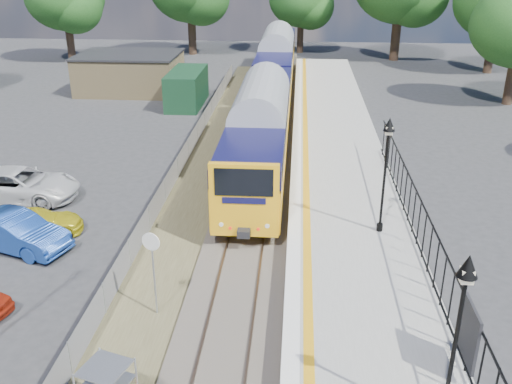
# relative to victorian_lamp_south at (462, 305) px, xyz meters

# --- Properties ---
(ground) EXTENTS (120.00, 120.00, 0.00)m
(ground) POSITION_rel_victorian_lamp_south_xyz_m (-5.50, 4.00, -4.30)
(ground) COLOR #2D2D30
(ground) RESTS_ON ground
(track_bed) EXTENTS (5.90, 80.00, 0.29)m
(track_bed) POSITION_rel_victorian_lamp_south_xyz_m (-5.97, 13.67, -4.21)
(track_bed) COLOR #473F38
(track_bed) RESTS_ON ground
(platform) EXTENTS (5.00, 70.00, 0.90)m
(platform) POSITION_rel_victorian_lamp_south_xyz_m (-1.30, 12.00, -3.85)
(platform) COLOR gray
(platform) RESTS_ON ground
(platform_edge) EXTENTS (0.90, 70.00, 0.01)m
(platform_edge) POSITION_rel_victorian_lamp_south_xyz_m (-3.36, 12.00, -3.39)
(platform_edge) COLOR silver
(platform_edge) RESTS_ON platform
(victorian_lamp_south) EXTENTS (0.44, 0.44, 4.60)m
(victorian_lamp_south) POSITION_rel_victorian_lamp_south_xyz_m (0.00, 0.00, 0.00)
(victorian_lamp_south) COLOR black
(victorian_lamp_south) RESTS_ON platform
(victorian_lamp_north) EXTENTS (0.44, 0.44, 4.60)m
(victorian_lamp_north) POSITION_rel_victorian_lamp_south_xyz_m (-0.20, 10.00, 0.00)
(victorian_lamp_north) COLOR black
(victorian_lamp_north) RESTS_ON platform
(palisade_fence) EXTENTS (0.12, 26.00, 2.00)m
(palisade_fence) POSITION_rel_victorian_lamp_south_xyz_m (1.05, 6.24, -2.46)
(palisade_fence) COLOR black
(palisade_fence) RESTS_ON platform
(wire_fence) EXTENTS (0.06, 52.00, 1.20)m
(wire_fence) POSITION_rel_victorian_lamp_south_xyz_m (-9.70, 16.00, -3.70)
(wire_fence) COLOR #999EA3
(wire_fence) RESTS_ON ground
(outbuilding) EXTENTS (10.80, 10.10, 3.12)m
(outbuilding) POSITION_rel_victorian_lamp_south_xyz_m (-16.41, 35.21, -2.78)
(outbuilding) COLOR #9F885A
(outbuilding) RESTS_ON ground
(train) EXTENTS (2.82, 40.83, 3.51)m
(train) POSITION_rel_victorian_lamp_south_xyz_m (-5.50, 29.89, -1.96)
(train) COLOR orange
(train) RESTS_ON ground
(speed_sign) EXTENTS (0.60, 0.18, 3.06)m
(speed_sign) POSITION_rel_victorian_lamp_south_xyz_m (-8.00, 5.08, -2.19)
(speed_sign) COLOR #999EA3
(speed_sign) RESTS_ON ground
(car_blue) EXTENTS (4.85, 2.99, 1.51)m
(car_blue) POSITION_rel_victorian_lamp_south_xyz_m (-14.64, 9.07, -3.54)
(car_blue) COLOR navy
(car_blue) RESTS_ON ground
(car_yellow) EXTENTS (4.21, 2.72, 1.14)m
(car_yellow) POSITION_rel_victorian_lamp_south_xyz_m (-14.42, 10.30, -3.73)
(car_yellow) COLOR gold
(car_yellow) RESTS_ON ground
(car_white) EXTENTS (5.66, 2.71, 1.56)m
(car_white) POSITION_rel_victorian_lamp_south_xyz_m (-16.67, 13.75, -3.52)
(car_white) COLOR silver
(car_white) RESTS_ON ground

